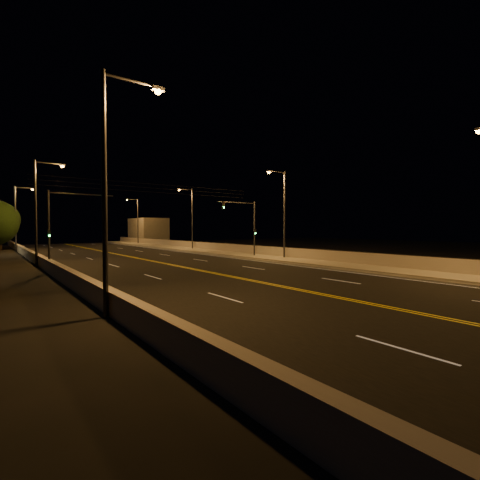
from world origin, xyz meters
TOP-DOWN VIEW (x-y plane):
  - road at (0.00, 20.00)m, footprint 18.00×120.00m
  - sidewalk at (10.80, 20.00)m, footprint 3.60×120.00m
  - curb at (8.93, 20.00)m, footprint 0.14×120.00m
  - parapet_wall at (12.45, 20.00)m, footprint 0.30×120.00m
  - jersey_barrier at (-9.89, 20.00)m, footprint 0.45×120.00m
  - distant_building_right at (16.50, 73.13)m, footprint 6.00×10.00m
  - parapet_rail at (12.45, 20.00)m, footprint 0.06×120.00m
  - lane_markings at (0.00, 19.93)m, footprint 17.32×116.00m
  - streetlight_1 at (11.53, 23.31)m, footprint 2.55×0.28m
  - streetlight_2 at (11.53, 43.54)m, footprint 2.55×0.28m
  - streetlight_3 at (11.53, 66.82)m, footprint 2.55×0.28m
  - streetlight_4 at (-9.93, 10.22)m, footprint 2.55×0.28m
  - streetlight_5 at (-9.93, 31.95)m, footprint 2.55×0.28m
  - streetlight_6 at (-9.93, 55.90)m, footprint 2.55×0.28m
  - traffic_signal_right at (10.03, 27.40)m, footprint 5.11×0.31m
  - traffic_signal_left at (-8.83, 27.40)m, footprint 5.11×0.31m
  - overhead_wires at (0.00, 29.50)m, footprint 22.00×0.03m
  - tree_3 at (-11.86, 61.93)m, footprint 5.53×5.53m

SIDE VIEW (x-z plane):
  - road at x=0.00m, z-range 0.00..0.02m
  - lane_markings at x=0.00m, z-range 0.02..0.02m
  - curb at x=8.93m, z-range 0.00..0.15m
  - sidewalk at x=10.80m, z-range 0.00..0.30m
  - jersey_barrier at x=-9.89m, z-range 0.00..0.97m
  - parapet_wall at x=12.45m, z-range 0.30..1.30m
  - parapet_rail at x=12.45m, z-range 1.30..1.36m
  - distant_building_right at x=16.50m, z-range 0.00..5.62m
  - traffic_signal_right at x=10.03m, z-range 0.82..7.24m
  - traffic_signal_left at x=-8.83m, z-range 0.82..7.24m
  - tree_3 at x=-11.86m, z-range 0.97..8.47m
  - streetlight_1 at x=11.53m, z-range 0.71..10.14m
  - streetlight_2 at x=11.53m, z-range 0.71..10.14m
  - streetlight_3 at x=11.53m, z-range 0.71..10.14m
  - streetlight_4 at x=-9.93m, z-range 0.71..10.14m
  - streetlight_5 at x=-9.93m, z-range 0.71..10.14m
  - streetlight_6 at x=-9.93m, z-range 0.71..10.14m
  - overhead_wires at x=0.00m, z-range 6.98..7.81m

